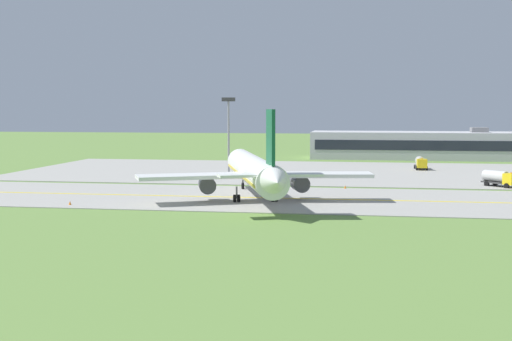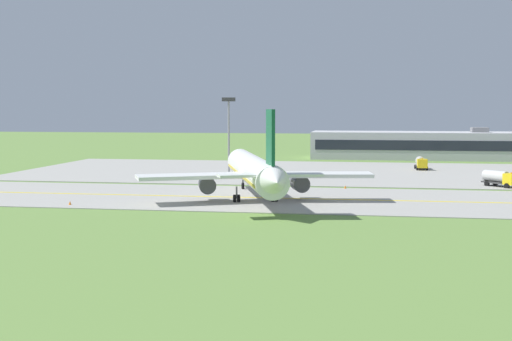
{
  "view_description": "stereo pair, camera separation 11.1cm",
  "coord_description": "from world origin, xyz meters",
  "px_view_note": "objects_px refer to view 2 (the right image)",
  "views": [
    {
      "loc": [
        9.85,
        -97.26,
        12.88
      ],
      "look_at": [
        -6.1,
        -0.22,
        4.0
      ],
      "focal_mm": 48.95,
      "sensor_mm": 36.0,
      "label": 1
    },
    {
      "loc": [
        9.96,
        -97.24,
        12.88
      ],
      "look_at": [
        -6.1,
        -0.22,
        4.0
      ],
      "focal_mm": 48.95,
      "sensor_mm": 36.0,
      "label": 2
    }
  ],
  "objects_px": {
    "airplane_lead": "(254,171)",
    "service_truck_baggage": "(500,178)",
    "service_truck_catering": "(421,162)",
    "apron_light_mast": "(229,127)"
  },
  "relations": [
    {
      "from": "service_truck_catering",
      "to": "apron_light_mast",
      "type": "distance_m",
      "value": 44.0
    },
    {
      "from": "airplane_lead",
      "to": "service_truck_baggage",
      "type": "relative_size",
      "value": 6.65
    },
    {
      "from": "airplane_lead",
      "to": "service_truck_baggage",
      "type": "xyz_separation_m",
      "value": [
        36.66,
        22.9,
        -2.6
      ]
    },
    {
      "from": "service_truck_catering",
      "to": "airplane_lead",
      "type": "bearing_deg",
      "value": -116.19
    },
    {
      "from": "service_truck_catering",
      "to": "apron_light_mast",
      "type": "relative_size",
      "value": 0.41
    },
    {
      "from": "airplane_lead",
      "to": "apron_light_mast",
      "type": "relative_size",
      "value": 2.64
    },
    {
      "from": "service_truck_catering",
      "to": "service_truck_baggage",
      "type": "bearing_deg",
      "value": -71.02
    },
    {
      "from": "service_truck_baggage",
      "to": "apron_light_mast",
      "type": "xyz_separation_m",
      "value": [
        -46.14,
        5.87,
        7.79
      ]
    },
    {
      "from": "airplane_lead",
      "to": "apron_light_mast",
      "type": "height_order",
      "value": "apron_light_mast"
    },
    {
      "from": "airplane_lead",
      "to": "service_truck_baggage",
      "type": "bearing_deg",
      "value": 31.99
    }
  ]
}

